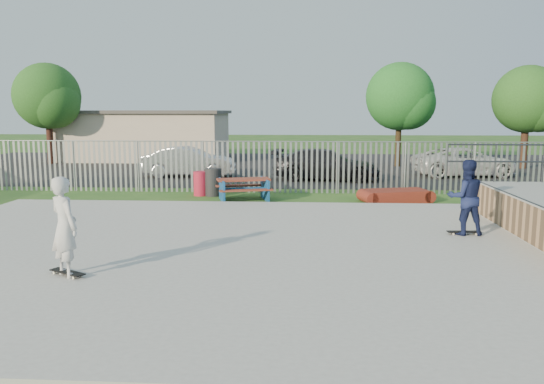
# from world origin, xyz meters

# --- Properties ---
(ground) EXTENTS (120.00, 120.00, 0.00)m
(ground) POSITION_xyz_m (0.00, 0.00, 0.00)
(ground) COLOR #22511B
(ground) RESTS_ON ground
(concrete_slab) EXTENTS (15.00, 12.00, 0.15)m
(concrete_slab) POSITION_xyz_m (0.00, 0.00, 0.07)
(concrete_slab) COLOR #9D9D97
(concrete_slab) RESTS_ON ground
(fence) EXTENTS (26.04, 16.02, 2.00)m
(fence) POSITION_xyz_m (1.00, 4.59, 1.00)
(fence) COLOR gray
(fence) RESTS_ON ground
(picnic_table) EXTENTS (2.20, 1.96, 0.78)m
(picnic_table) POSITION_xyz_m (0.19, 7.15, 0.40)
(picnic_table) COLOR maroon
(picnic_table) RESTS_ON ground
(funbox) EXTENTS (2.32, 1.56, 0.42)m
(funbox) POSITION_xyz_m (5.56, 7.15, 0.21)
(funbox) COLOR maroon
(funbox) RESTS_ON ground
(trash_bin_red) EXTENTS (0.55, 0.55, 0.91)m
(trash_bin_red) POSITION_xyz_m (-1.55, 8.16, 0.46)
(trash_bin_red) COLOR #AF1A32
(trash_bin_red) RESTS_ON ground
(trash_bin_grey) EXTENTS (0.62, 0.62, 1.04)m
(trash_bin_grey) POSITION_xyz_m (-1.07, 8.12, 0.52)
(trash_bin_grey) COLOR black
(trash_bin_grey) RESTS_ON ground
(parking_lot) EXTENTS (40.00, 18.00, 0.02)m
(parking_lot) POSITION_xyz_m (0.00, 19.00, 0.01)
(parking_lot) COLOR black
(parking_lot) RESTS_ON ground
(car_silver) EXTENTS (4.48, 1.78, 1.45)m
(car_silver) POSITION_xyz_m (-3.19, 13.68, 0.74)
(car_silver) COLOR silver
(car_silver) RESTS_ON parking_lot
(car_dark) EXTENTS (5.09, 2.55, 1.42)m
(car_dark) POSITION_xyz_m (3.36, 12.88, 0.73)
(car_dark) COLOR black
(car_dark) RESTS_ON parking_lot
(car_white) EXTENTS (5.21, 2.87, 1.38)m
(car_white) POSITION_xyz_m (10.16, 14.74, 0.71)
(car_white) COLOR silver
(car_white) RESTS_ON parking_lot
(building) EXTENTS (10.40, 6.40, 3.20)m
(building) POSITION_xyz_m (-8.00, 23.00, 1.61)
(building) COLOR beige
(building) RESTS_ON ground
(tree_left) EXTENTS (3.88, 3.88, 5.98)m
(tree_left) POSITION_xyz_m (-12.89, 19.56, 4.02)
(tree_left) COLOR #41231A
(tree_left) RESTS_ON ground
(tree_mid) EXTENTS (3.82, 3.82, 5.89)m
(tree_mid) POSITION_xyz_m (7.71, 19.31, 3.96)
(tree_mid) COLOR #382A16
(tree_mid) RESTS_ON ground
(tree_right) EXTENTS (3.65, 3.65, 5.63)m
(tree_right) POSITION_xyz_m (14.43, 18.51, 3.78)
(tree_right) COLOR #402719
(tree_right) RESTS_ON ground
(skateboard_a) EXTENTS (0.81, 0.24, 0.08)m
(skateboard_a) POSITION_xyz_m (6.28, 1.58, 0.19)
(skateboard_a) COLOR black
(skateboard_a) RESTS_ON concrete_slab
(skateboard_b) EXTENTS (0.80, 0.56, 0.08)m
(skateboard_b) POSITION_xyz_m (-2.03, -2.23, 0.19)
(skateboard_b) COLOR black
(skateboard_b) RESTS_ON concrete_slab
(skater_navy) EXTENTS (0.94, 0.75, 1.85)m
(skater_navy) POSITION_xyz_m (6.28, 1.58, 1.07)
(skater_navy) COLOR #161E45
(skater_navy) RESTS_ON concrete_slab
(skater_white) EXTENTS (0.80, 0.77, 1.85)m
(skater_white) POSITION_xyz_m (-2.03, -2.23, 1.07)
(skater_white) COLOR silver
(skater_white) RESTS_ON concrete_slab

